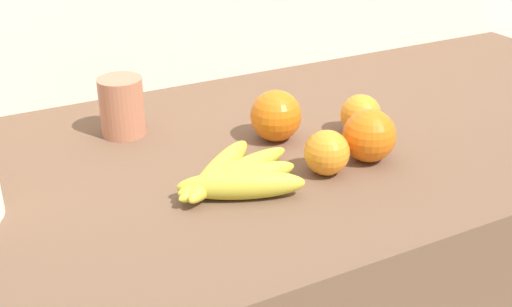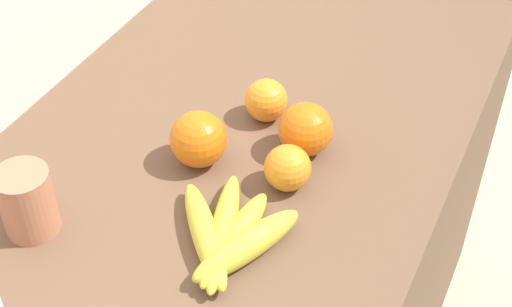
{
  "view_description": "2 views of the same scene",
  "coord_description": "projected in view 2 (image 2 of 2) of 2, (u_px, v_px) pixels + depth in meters",
  "views": [
    {
      "loc": [
        -0.52,
        -0.79,
        1.3
      ],
      "look_at": [
        -0.15,
        -0.08,
        0.9
      ],
      "focal_mm": 44.69,
      "sensor_mm": 36.0,
      "label": 1
    },
    {
      "loc": [
        -0.76,
        -0.4,
        1.59
      ],
      "look_at": [
        -0.07,
        -0.08,
        0.92
      ],
      "focal_mm": 52.6,
      "sensor_mm": 36.0,
      "label": 2
    }
  ],
  "objects": [
    {
      "name": "wall_back",
      "position": [
        63.0,
        172.0,
        1.38
      ],
      "size": [
        1.86,
        0.06,
        1.3
      ],
      "primitive_type": "cube",
      "color": "silver",
      "rests_on": "ground"
    },
    {
      "name": "orange_center",
      "position": [
        305.0,
        129.0,
        1.09
      ],
      "size": [
        0.08,
        0.08,
        0.08
      ],
      "primitive_type": "sphere",
      "color": "orange",
      "rests_on": "counter"
    },
    {
      "name": "orange_far_right",
      "position": [
        198.0,
        139.0,
        1.07
      ],
      "size": [
        0.08,
        0.08,
        0.08
      ],
      "primitive_type": "sphere",
      "color": "orange",
      "rests_on": "counter"
    },
    {
      "name": "banana_bunch",
      "position": [
        228.0,
        238.0,
        0.96
      ],
      "size": [
        0.21,
        0.19,
        0.04
      ],
      "color": "gold",
      "rests_on": "counter"
    },
    {
      "name": "orange_back_right",
      "position": [
        266.0,
        100.0,
        1.15
      ],
      "size": [
        0.07,
        0.07,
        0.07
      ],
      "primitive_type": "sphere",
      "color": "orange",
      "rests_on": "counter"
    },
    {
      "name": "orange_front",
      "position": [
        288.0,
        168.0,
        1.03
      ],
      "size": [
        0.07,
        0.07,
        0.07
      ],
      "primitive_type": "sphere",
      "color": "orange",
      "rests_on": "counter"
    },
    {
      "name": "mug",
      "position": [
        27.0,
        202.0,
        0.96
      ],
      "size": [
        0.07,
        0.07,
        0.1
      ],
      "primitive_type": "cylinder",
      "color": "#BF7456",
      "rests_on": "counter"
    }
  ]
}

